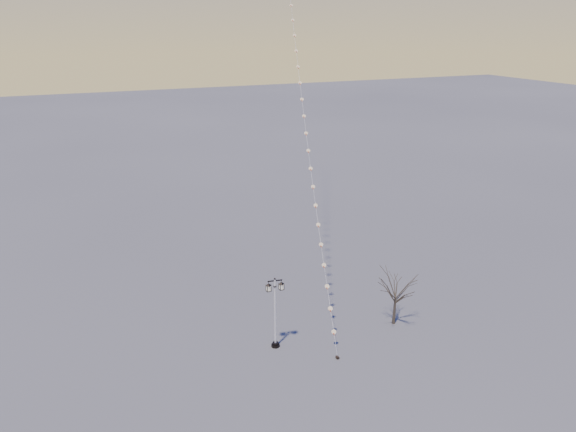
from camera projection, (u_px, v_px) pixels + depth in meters
ground at (336, 352)px, 34.43m from camera, size 300.00×300.00×0.00m
street_lamp at (275, 309)px, 34.13m from camera, size 1.26×0.56×5.02m
bare_tree at (396, 290)px, 36.86m from camera, size 2.33×2.33×3.87m
kite_train at (302, 78)px, 44.96m from camera, size 10.74×34.51×31.54m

